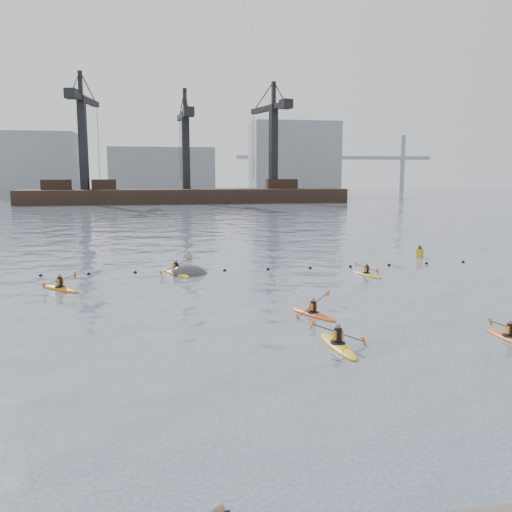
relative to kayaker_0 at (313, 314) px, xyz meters
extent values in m
plane|color=#3E4A5A|center=(-0.67, -10.03, -0.09)|extent=(400.00, 400.00, 0.00)
sphere|color=#8C6651|center=(-6.17, -15.73, 1.07)|extent=(0.21, 0.21, 0.21)
sphere|color=black|center=(-14.67, 12.64, -0.06)|extent=(0.24, 0.24, 0.24)
sphere|color=black|center=(-11.67, 12.72, -0.06)|extent=(0.24, 0.24, 0.24)
sphere|color=black|center=(-8.67, 12.69, -0.06)|extent=(0.24, 0.24, 0.24)
sphere|color=black|center=(-5.67, 12.56, -0.06)|extent=(0.24, 0.24, 0.24)
sphere|color=black|center=(-2.67, 12.39, -0.06)|extent=(0.24, 0.24, 0.24)
sphere|color=black|center=(0.33, 12.26, -0.06)|extent=(0.24, 0.24, 0.24)
sphere|color=black|center=(3.33, 12.23, -0.06)|extent=(0.24, 0.24, 0.24)
sphere|color=black|center=(6.33, 12.32, -0.06)|extent=(0.24, 0.24, 0.24)
sphere|color=black|center=(9.33, 12.48, -0.06)|extent=(0.24, 0.24, 0.24)
sphere|color=black|center=(12.33, 12.64, -0.06)|extent=(0.24, 0.24, 0.24)
sphere|color=black|center=(15.33, 12.72, -0.06)|extent=(0.24, 0.24, 0.24)
cube|color=black|center=(-0.67, 99.97, 0.76)|extent=(72.00, 12.00, 4.50)
cube|color=black|center=(-28.67, 99.97, 4.11)|extent=(6.00, 3.00, 2.20)
cube|color=black|center=(-18.67, 99.97, 4.11)|extent=(5.00, 3.00, 2.20)
cube|color=black|center=(21.33, 99.97, 4.11)|extent=(7.00, 3.00, 2.20)
cube|color=black|center=(-22.67, 99.97, 13.01)|extent=(1.85, 1.85, 20.00)
cube|color=black|center=(-22.20, 102.63, 22.41)|extent=(4.31, 17.93, 1.20)
cube|color=black|center=(-23.77, 93.77, 22.41)|extent=(2.62, 2.94, 2.00)
cube|color=black|center=(-22.67, 99.97, 25.51)|extent=(0.93, 0.93, 5.00)
cube|color=black|center=(-0.67, 99.97, 11.51)|extent=(1.73, 1.73, 17.00)
cube|color=black|center=(-0.87, 102.22, 19.41)|extent=(2.50, 15.05, 1.20)
cube|color=black|center=(-0.22, 94.74, 19.41)|extent=(2.42, 2.78, 2.00)
cube|color=black|center=(-0.67, 99.97, 22.51)|extent=(0.87, 0.87, 5.00)
cube|color=black|center=(19.33, 99.97, 12.51)|extent=(1.96, 1.96, 19.00)
cube|color=black|center=(18.67, 102.44, 21.41)|extent=(5.56, 16.73, 1.20)
cube|color=black|center=(20.87, 94.23, 21.41)|extent=(2.80, 3.08, 2.00)
cube|color=black|center=(19.33, 99.97, 24.51)|extent=(0.98, 0.98, 5.00)
cube|color=gray|center=(-40.67, 139.97, 8.91)|extent=(22.00, 14.00, 18.00)
cube|color=gray|center=(-5.67, 139.97, 6.91)|extent=(30.00, 14.00, 14.00)
cube|color=gray|center=(34.33, 139.97, 10.91)|extent=(26.00, 14.00, 22.00)
cube|color=gray|center=(54.33, 159.97, 11.91)|extent=(70.00, 2.00, 1.20)
cylinder|color=gray|center=(29.33, 159.97, 9.91)|extent=(1.60, 1.60, 20.00)
cylinder|color=gray|center=(79.33, 159.97, 9.91)|extent=(1.60, 1.60, 20.00)
ellipsoid|color=#E55A15|center=(0.00, 0.00, -0.05)|extent=(1.87, 2.95, 0.30)
cylinder|color=black|center=(0.00, 0.00, 0.07)|extent=(0.75, 0.75, 0.06)
cylinder|color=black|center=(0.00, 0.00, 0.33)|extent=(0.28, 0.28, 0.49)
cube|color=orange|center=(0.00, 0.00, 0.35)|extent=(0.39, 0.33, 0.32)
sphere|color=#8C6651|center=(0.00, 0.00, 0.66)|extent=(0.20, 0.20, 0.20)
cylinder|color=black|center=(0.00, 0.00, 0.42)|extent=(1.68, 0.85, 0.95)
cube|color=#D85914|center=(-0.86, -0.42, 0.00)|extent=(0.22, 0.20, 0.31)
cube|color=#D85914|center=(0.86, 0.42, 0.85)|extent=(0.22, 0.20, 0.31)
ellipsoid|color=yellow|center=(-0.38, -4.71, -0.05)|extent=(0.88, 3.41, 0.34)
cylinder|color=black|center=(-0.38, -4.71, 0.09)|extent=(0.67, 0.67, 0.06)
cylinder|color=black|center=(-0.38, -4.71, 0.38)|extent=(0.32, 0.32, 0.55)
cube|color=orange|center=(-0.38, -4.71, 0.40)|extent=(0.39, 0.25, 0.36)
sphere|color=#8C6651|center=(-0.38, -4.71, 0.75)|extent=(0.22, 0.22, 0.22)
cylinder|color=black|center=(-0.38, -4.71, 0.49)|extent=(2.16, 0.17, 0.89)
cube|color=#D85914|center=(-1.45, -4.77, 0.89)|extent=(0.19, 0.16, 0.35)
cube|color=#D85914|center=(0.69, -4.65, 0.09)|extent=(0.19, 0.16, 0.35)
ellipsoid|color=orange|center=(-12.69, 8.04, -0.05)|extent=(2.78, 2.79, 0.33)
cylinder|color=black|center=(-12.69, 8.04, 0.08)|extent=(0.87, 0.87, 0.06)
cylinder|color=black|center=(-12.69, 8.04, 0.37)|extent=(0.31, 0.31, 0.53)
cube|color=orange|center=(-12.69, 8.04, 0.39)|extent=(0.42, 0.42, 0.35)
sphere|color=#8C6651|center=(-12.69, 8.04, 0.73)|extent=(0.22, 0.22, 0.22)
cylinder|color=black|center=(-12.69, 8.04, 0.47)|extent=(1.61, 1.61, 0.35)
cube|color=#D85914|center=(-13.43, 7.31, 0.33)|extent=(0.17, 0.17, 0.35)
cube|color=#D85914|center=(-11.94, 8.78, 0.62)|extent=(0.17, 0.17, 0.35)
ellipsoid|color=gold|center=(6.29, 9.17, -0.06)|extent=(1.44, 2.87, 0.28)
cylinder|color=black|center=(6.29, 9.17, 0.06)|extent=(0.67, 0.67, 0.05)
cylinder|color=black|center=(6.29, 9.17, 0.31)|extent=(0.27, 0.27, 0.46)
cube|color=orange|center=(6.29, 9.17, 0.33)|extent=(0.37, 0.29, 0.30)
sphere|color=#8C6651|center=(6.29, 9.17, 0.62)|extent=(0.19, 0.19, 0.19)
cylinder|color=black|center=(6.29, 9.17, 0.40)|extent=(1.77, 0.62, 0.67)
cube|color=#D85914|center=(5.44, 8.88, 0.69)|extent=(0.17, 0.16, 0.30)
cube|color=#D85914|center=(7.15, 9.45, 0.10)|extent=(0.17, 0.16, 0.30)
ellipsoid|color=#C85412|center=(6.71, -5.01, -0.06)|extent=(0.70, 2.90, 0.29)
cylinder|color=black|center=(6.71, -5.01, 0.06)|extent=(0.56, 0.56, 0.05)
cylinder|color=black|center=(6.71, -5.01, 0.31)|extent=(0.27, 0.27, 0.47)
cube|color=orange|center=(6.71, -5.01, 0.33)|extent=(0.33, 0.21, 0.31)
sphere|color=#8C6651|center=(6.71, -5.01, 0.63)|extent=(0.19, 0.19, 0.19)
cylinder|color=black|center=(6.71, -5.01, 0.40)|extent=(1.87, 0.11, 0.71)
cube|color=#D85914|center=(5.79, -5.05, 0.72)|extent=(0.15, 0.13, 0.30)
ellipsoid|color=gold|center=(-5.99, 11.72, -0.05)|extent=(2.12, 3.43, 0.35)
cylinder|color=black|center=(-5.99, 11.72, 0.09)|extent=(0.87, 0.87, 0.07)
cylinder|color=black|center=(-5.99, 11.72, 0.40)|extent=(0.33, 0.33, 0.56)
cube|color=orange|center=(-5.99, 11.72, 0.42)|extent=(0.45, 0.38, 0.37)
sphere|color=#8C6651|center=(-5.99, 11.72, 0.78)|extent=(0.23, 0.23, 0.23)
cylinder|color=black|center=(-5.99, 11.72, 0.50)|extent=(2.05, 1.01, 0.85)
cube|color=#D85914|center=(-6.98, 11.24, 0.13)|extent=(0.22, 0.21, 0.36)
cube|color=#D85914|center=(-4.99, 12.19, 0.88)|extent=(0.22, 0.21, 0.36)
ellipsoid|color=#383B3D|center=(-5.04, 11.58, -0.09)|extent=(3.06, 2.29, 1.75)
cylinder|color=#BB8512|center=(13.33, 15.74, 0.18)|extent=(0.63, 0.63, 0.81)
cone|color=black|center=(13.33, 15.74, 0.76)|extent=(0.39, 0.39, 0.31)
camera|label=1|loc=(-7.01, -23.83, 6.51)|focal=38.00mm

